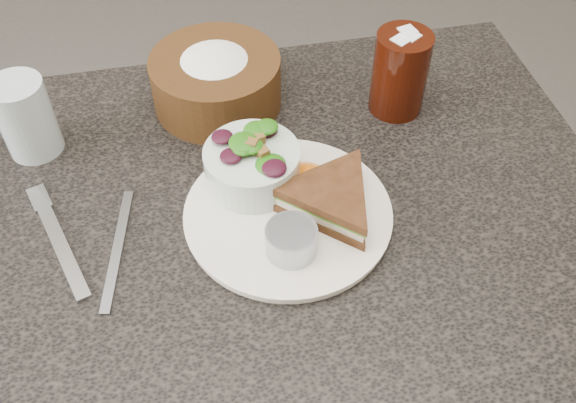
# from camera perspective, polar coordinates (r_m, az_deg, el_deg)

# --- Properties ---
(dining_table) EXTENTS (1.00, 0.70, 0.75)m
(dining_table) POSITION_cam_1_polar(r_m,az_deg,el_deg) (1.13, -3.44, -13.91)
(dining_table) COLOR black
(dining_table) RESTS_ON floor
(dinner_plate) EXTENTS (0.26, 0.26, 0.01)m
(dinner_plate) POSITION_cam_1_polar(r_m,az_deg,el_deg) (0.81, -0.00, -1.14)
(dinner_plate) COLOR silver
(dinner_plate) RESTS_ON dining_table
(sandwich) EXTENTS (0.22, 0.22, 0.04)m
(sandwich) POSITION_cam_1_polar(r_m,az_deg,el_deg) (0.79, 3.82, 0.25)
(sandwich) COLOR #482916
(sandwich) RESTS_ON dinner_plate
(salad_bowl) EXTENTS (0.16, 0.16, 0.07)m
(salad_bowl) POSITION_cam_1_polar(r_m,az_deg,el_deg) (0.82, -3.22, 3.66)
(salad_bowl) COLOR silver
(salad_bowl) RESTS_ON dinner_plate
(dressing_ramekin) EXTENTS (0.08, 0.08, 0.04)m
(dressing_ramekin) POSITION_cam_1_polar(r_m,az_deg,el_deg) (0.75, 0.30, -3.49)
(dressing_ramekin) COLOR #9A9EA9
(dressing_ramekin) RESTS_ON dinner_plate
(orange_wedge) EXTENTS (0.09, 0.09, 0.03)m
(orange_wedge) POSITION_cam_1_polar(r_m,az_deg,el_deg) (0.83, 1.65, 2.64)
(orange_wedge) COLOR orange
(orange_wedge) RESTS_ON dinner_plate
(fork) EXTENTS (0.07, 0.18, 0.00)m
(fork) POSITION_cam_1_polar(r_m,az_deg,el_deg) (0.83, -19.56, -3.69)
(fork) COLOR #98999B
(fork) RESTS_ON dining_table
(knife) EXTENTS (0.05, 0.18, 0.00)m
(knife) POSITION_cam_1_polar(r_m,az_deg,el_deg) (0.81, -14.91, -4.07)
(knife) COLOR gray
(knife) RESTS_ON dining_table
(bread_basket) EXTENTS (0.25, 0.25, 0.11)m
(bread_basket) POSITION_cam_1_polar(r_m,az_deg,el_deg) (0.95, -6.46, 11.22)
(bread_basket) COLOR #4A2F14
(bread_basket) RESTS_ON dining_table
(cola_glass) EXTENTS (0.10, 0.10, 0.14)m
(cola_glass) POSITION_cam_1_polar(r_m,az_deg,el_deg) (0.94, 9.96, 11.48)
(cola_glass) COLOR black
(cola_glass) RESTS_ON dining_table
(water_glass) EXTENTS (0.08, 0.08, 0.11)m
(water_glass) POSITION_cam_1_polar(r_m,az_deg,el_deg) (0.93, -22.28, 6.93)
(water_glass) COLOR #A5B6BD
(water_glass) RESTS_ON dining_table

